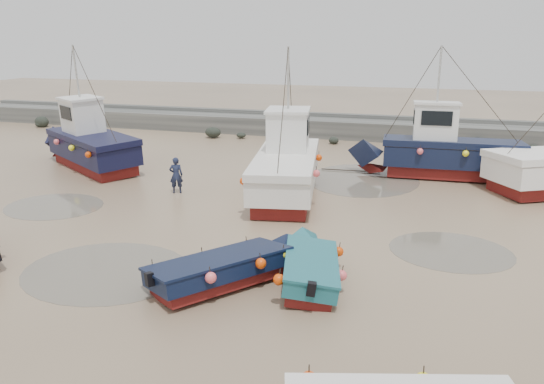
{
  "coord_description": "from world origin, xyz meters",
  "views": [
    {
      "loc": [
        4.85,
        -13.68,
        6.69
      ],
      "look_at": [
        -0.25,
        3.45,
        1.4
      ],
      "focal_mm": 35.0,
      "sensor_mm": 36.0,
      "label": 1
    }
  ],
  "objects_px": {
    "dinghy_2": "(308,262)",
    "cabin_boat_1": "(287,163)",
    "dinghy_1": "(232,265)",
    "cabin_boat_0": "(88,141)",
    "person": "(177,193)",
    "cabin_boat_2": "(439,150)"
  },
  "relations": [
    {
      "from": "dinghy_2",
      "to": "cabin_boat_0",
      "type": "relative_size",
      "value": 0.6
    },
    {
      "from": "cabin_boat_2",
      "to": "person",
      "type": "height_order",
      "value": "cabin_boat_2"
    },
    {
      "from": "cabin_boat_0",
      "to": "cabin_boat_2",
      "type": "xyz_separation_m",
      "value": [
        17.62,
        3.06,
        0.0
      ]
    },
    {
      "from": "person",
      "to": "cabin_boat_2",
      "type": "bearing_deg",
      "value": -173.93
    },
    {
      "from": "person",
      "to": "cabin_boat_1",
      "type": "bearing_deg",
      "value": 174.83
    },
    {
      "from": "cabin_boat_0",
      "to": "person",
      "type": "relative_size",
      "value": 5.46
    },
    {
      "from": "dinghy_2",
      "to": "cabin_boat_1",
      "type": "distance_m",
      "value": 8.9
    },
    {
      "from": "cabin_boat_1",
      "to": "person",
      "type": "relative_size",
      "value": 6.5
    },
    {
      "from": "dinghy_2",
      "to": "dinghy_1",
      "type": "bearing_deg",
      "value": -171.96
    },
    {
      "from": "cabin_boat_0",
      "to": "cabin_boat_1",
      "type": "distance_m",
      "value": 11.37
    },
    {
      "from": "dinghy_1",
      "to": "cabin_boat_0",
      "type": "relative_size",
      "value": 0.61
    },
    {
      "from": "person",
      "to": "cabin_boat_0",
      "type": "bearing_deg",
      "value": -48.97
    },
    {
      "from": "cabin_boat_1",
      "to": "cabin_boat_2",
      "type": "xyz_separation_m",
      "value": [
        6.37,
        4.69,
        0.03
      ]
    },
    {
      "from": "dinghy_2",
      "to": "cabin_boat_1",
      "type": "bearing_deg",
      "value": 96.39
    },
    {
      "from": "cabin_boat_0",
      "to": "dinghy_1",
      "type": "bearing_deg",
      "value": -98.96
    },
    {
      "from": "dinghy_1",
      "to": "dinghy_2",
      "type": "xyz_separation_m",
      "value": [
        2.01,
        0.75,
        0.02
      ]
    },
    {
      "from": "dinghy_1",
      "to": "dinghy_2",
      "type": "distance_m",
      "value": 2.15
    },
    {
      "from": "dinghy_1",
      "to": "cabin_boat_2",
      "type": "xyz_separation_m",
      "value": [
        5.53,
        13.84,
        0.82
      ]
    },
    {
      "from": "dinghy_1",
      "to": "person",
      "type": "relative_size",
      "value": 3.34
    },
    {
      "from": "dinghy_1",
      "to": "cabin_boat_0",
      "type": "height_order",
      "value": "cabin_boat_0"
    },
    {
      "from": "cabin_boat_1",
      "to": "cabin_boat_0",
      "type": "bearing_deg",
      "value": 162.0
    },
    {
      "from": "dinghy_2",
      "to": "cabin_boat_1",
      "type": "height_order",
      "value": "cabin_boat_1"
    }
  ]
}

